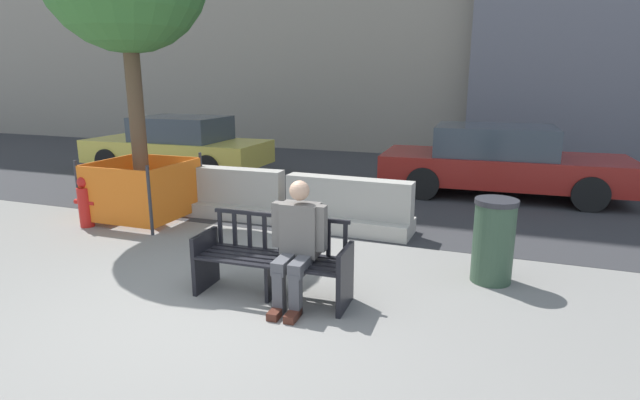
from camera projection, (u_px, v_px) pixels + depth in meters
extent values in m
plane|color=gray|center=(205.00, 309.00, 5.17)|extent=(200.00, 200.00, 0.00)
cube|color=#333335|center=(389.00, 169.00, 13.09)|extent=(120.00, 12.00, 0.01)
cube|color=black|center=(205.00, 260.00, 5.63)|extent=(0.06, 0.51, 0.66)
cube|color=black|center=(345.00, 278.00, 5.12)|extent=(0.06, 0.51, 0.66)
cube|color=black|center=(272.00, 278.00, 5.40)|extent=(0.05, 0.33, 0.45)
cube|color=black|center=(263.00, 266.00, 5.14)|extent=(1.60, 0.12, 0.02)
cube|color=black|center=(267.00, 262.00, 5.24)|extent=(1.60, 0.12, 0.02)
cube|color=black|center=(272.00, 259.00, 5.35)|extent=(1.60, 0.12, 0.02)
cube|color=black|center=(276.00, 255.00, 5.45)|extent=(1.60, 0.12, 0.02)
cube|color=black|center=(280.00, 252.00, 5.56)|extent=(1.60, 0.12, 0.02)
cube|color=black|center=(280.00, 216.00, 5.47)|extent=(1.60, 0.08, 0.04)
cube|color=black|center=(220.00, 228.00, 5.75)|extent=(0.04, 0.03, 0.38)
cube|color=black|center=(235.00, 229.00, 5.69)|extent=(0.04, 0.03, 0.38)
cube|color=black|center=(250.00, 231.00, 5.64)|extent=(0.04, 0.03, 0.38)
cube|color=black|center=(265.00, 233.00, 5.58)|extent=(0.04, 0.03, 0.38)
cube|color=black|center=(280.00, 234.00, 5.52)|extent=(0.04, 0.03, 0.38)
cube|color=black|center=(296.00, 236.00, 5.46)|extent=(0.04, 0.03, 0.38)
cube|color=black|center=(312.00, 238.00, 5.40)|extent=(0.04, 0.03, 0.38)
cube|color=black|center=(328.00, 239.00, 5.35)|extent=(0.04, 0.03, 0.38)
cube|color=black|center=(345.00, 241.00, 5.29)|extent=(0.04, 0.03, 0.38)
cube|color=black|center=(203.00, 234.00, 5.54)|extent=(0.06, 0.46, 0.03)
cube|color=black|center=(345.00, 250.00, 5.03)|extent=(0.06, 0.46, 0.03)
cube|color=#66605B|center=(301.00, 229.00, 5.23)|extent=(0.41, 0.25, 0.56)
sphere|color=tan|center=(299.00, 191.00, 5.12)|extent=(0.21, 0.21, 0.21)
cube|color=#4C4C51|center=(285.00, 263.00, 5.13)|extent=(0.15, 0.44, 0.14)
cube|color=#4C4C51|center=(301.00, 265.00, 5.08)|extent=(0.15, 0.44, 0.14)
cube|color=#4C4C51|center=(279.00, 292.00, 5.04)|extent=(0.11, 0.11, 0.45)
cube|color=#4C4C51|center=(296.00, 295.00, 4.98)|extent=(0.11, 0.11, 0.45)
cube|color=#4C2319|center=(276.00, 313.00, 5.01)|extent=(0.12, 0.26, 0.08)
cube|color=#4C2319|center=(293.00, 315.00, 4.95)|extent=(0.12, 0.26, 0.08)
cube|color=#66605B|center=(278.00, 224.00, 5.27)|extent=(0.09, 0.12, 0.48)
cube|color=#66605B|center=(322.00, 228.00, 5.12)|extent=(0.09, 0.12, 0.48)
cube|color=#ADA89E|center=(348.00, 223.00, 7.80)|extent=(2.02, 0.74, 0.24)
cube|color=#ADA89E|center=(348.00, 197.00, 7.70)|extent=(2.01, 0.36, 0.60)
cube|color=#ADA89E|center=(229.00, 209.00, 8.66)|extent=(2.02, 0.73, 0.24)
cube|color=#ADA89E|center=(228.00, 185.00, 8.55)|extent=(2.01, 0.35, 0.60)
cylinder|color=brown|center=(137.00, 124.00, 8.09)|extent=(0.25, 0.25, 3.21)
cylinder|color=#2D2D33|center=(79.00, 194.00, 7.94)|extent=(0.05, 0.05, 1.07)
cylinder|color=#2D2D33|center=(150.00, 201.00, 7.48)|extent=(0.05, 0.05, 1.07)
cylinder|color=#2D2D33|center=(137.00, 178.00, 9.20)|extent=(0.05, 0.05, 1.07)
cylinder|color=#2D2D33|center=(202.00, 183.00, 8.74)|extent=(0.05, 0.05, 1.07)
cube|color=orange|center=(113.00, 197.00, 7.71)|extent=(1.38, 0.03, 0.90)
cube|color=orange|center=(169.00, 180.00, 8.97)|extent=(1.38, 0.03, 0.90)
cube|color=orange|center=(110.00, 185.00, 8.57)|extent=(0.03, 1.38, 0.90)
cube|color=orange|center=(178.00, 191.00, 8.11)|extent=(0.03, 1.38, 0.90)
cube|color=#DBC64C|center=(177.00, 151.00, 12.51)|extent=(4.60, 1.83, 0.56)
cube|color=#38424C|center=(182.00, 128.00, 12.32)|extent=(2.13, 1.59, 0.58)
cylinder|color=black|center=(108.00, 162.00, 12.26)|extent=(0.64, 0.23, 0.64)
cylinder|color=black|center=(152.00, 152.00, 13.80)|extent=(0.64, 0.23, 0.64)
cylinder|color=black|center=(208.00, 169.00, 11.33)|extent=(0.64, 0.23, 0.64)
cylinder|color=black|center=(244.00, 158.00, 12.87)|extent=(0.64, 0.23, 0.64)
cube|color=maroon|center=(502.00, 169.00, 10.07)|extent=(4.81, 2.04, 0.56)
cube|color=#38424C|center=(495.00, 140.00, 10.00)|extent=(2.33, 1.72, 0.58)
cylinder|color=black|center=(574.00, 176.00, 10.50)|extent=(0.65, 0.24, 0.64)
cylinder|color=black|center=(590.00, 194.00, 8.87)|extent=(0.65, 0.24, 0.64)
cylinder|color=black|center=(432.00, 168.00, 11.38)|extent=(0.65, 0.24, 0.64)
cylinder|color=black|center=(423.00, 183.00, 9.76)|extent=(0.65, 0.24, 0.64)
cylinder|color=#334C38|center=(493.00, 243.00, 5.78)|extent=(0.47, 0.47, 0.93)
cylinder|color=#2D2D33|center=(497.00, 202.00, 5.66)|extent=(0.49, 0.49, 0.06)
cylinder|color=red|center=(86.00, 207.00, 7.97)|extent=(0.22, 0.22, 0.64)
sphere|color=red|center=(83.00, 182.00, 7.87)|extent=(0.18, 0.18, 0.18)
cylinder|color=red|center=(78.00, 202.00, 8.00)|extent=(0.10, 0.08, 0.08)
cylinder|color=red|center=(93.00, 203.00, 7.90)|extent=(0.10, 0.08, 0.08)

